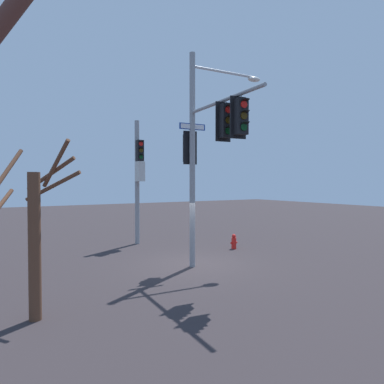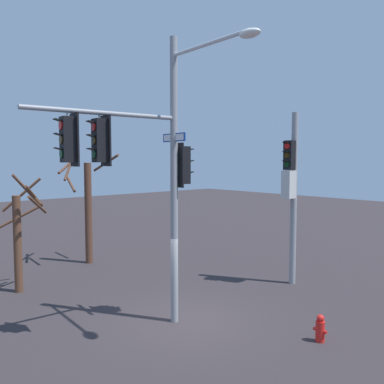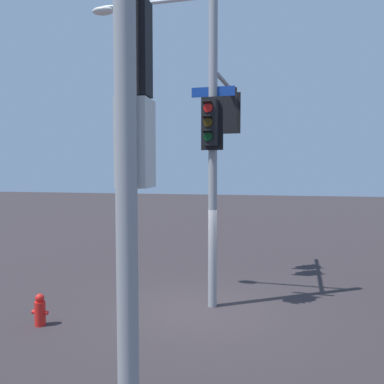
{
  "view_description": "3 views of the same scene",
  "coord_description": "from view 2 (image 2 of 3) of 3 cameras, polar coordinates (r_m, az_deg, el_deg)",
  "views": [
    {
      "loc": [
        7.21,
        11.55,
        3.27
      ],
      "look_at": [
        0.2,
        0.2,
        2.91
      ],
      "focal_mm": 32.0,
      "sensor_mm": 36.0,
      "label": 1
    },
    {
      "loc": [
        -9.05,
        7.93,
        4.81
      ],
      "look_at": [
        -0.02,
        -0.21,
        3.86
      ],
      "focal_mm": 38.81,
      "sensor_mm": 36.0,
      "label": 2
    },
    {
      "loc": [
        1.67,
        -9.82,
        3.61
      ],
      "look_at": [
        -0.28,
        0.17,
        2.95
      ],
      "focal_mm": 37.85,
      "sensor_mm": 36.0,
      "label": 3
    }
  ],
  "objects": [
    {
      "name": "main_signal_pole_assembly",
      "position": [
        11.38,
        -5.74,
        5.17
      ],
      "size": [
        3.82,
        4.94,
        8.28
      ],
      "rotation": [
        0.0,
        0.0,
        1.51
      ],
      "color": "gray",
      "rests_on": "ground"
    },
    {
      "name": "ground_plane",
      "position": [
        12.96,
        -0.78,
        -17.31
      ],
      "size": [
        80.0,
        80.0,
        0.0
      ],
      "primitive_type": "plane",
      "color": "#312A2D"
    },
    {
      "name": "secondary_pole_assembly",
      "position": [
        16.2,
        13.53,
        0.58
      ],
      "size": [
        0.39,
        0.79,
        6.59
      ],
      "rotation": [
        0.0,
        0.0,
        1.6
      ],
      "color": "gray",
      "rests_on": "ground"
    },
    {
      "name": "bare_tree_behind_pole",
      "position": [
        19.8,
        -14.24,
        -1.78
      ],
      "size": [
        2.3,
        2.45,
        5.4
      ],
      "color": "#543425",
      "rests_on": "ground"
    },
    {
      "name": "fire_hydrant",
      "position": [
        12.02,
        17.21,
        -17.53
      ],
      "size": [
        0.38,
        0.24,
        0.73
      ],
      "color": "red",
      "rests_on": "ground"
    },
    {
      "name": "bare_tree_across_street",
      "position": [
        16.32,
        -22.58,
        -5.37
      ],
      "size": [
        2.3,
        1.59,
        4.33
      ],
      "color": "brown",
      "rests_on": "ground"
    }
  ]
}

